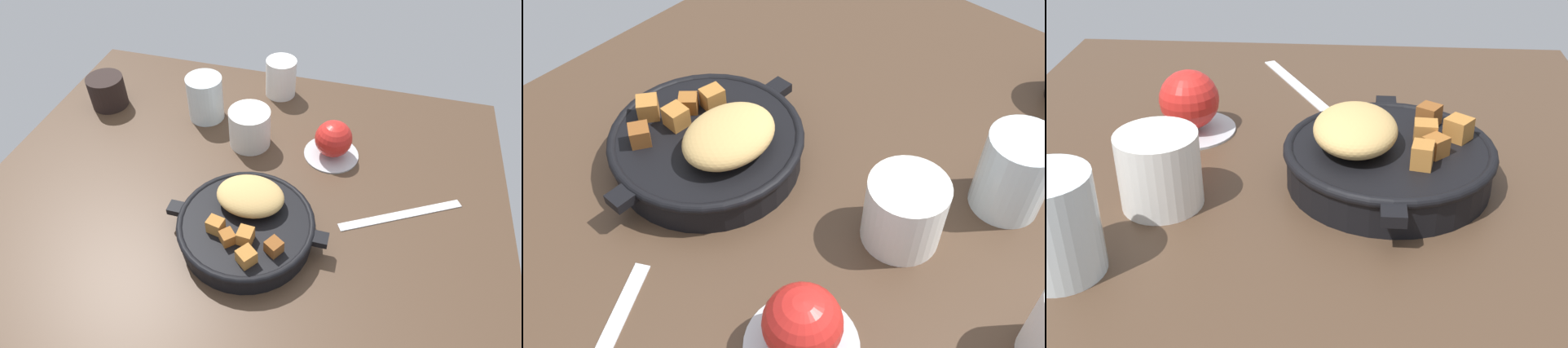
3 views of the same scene
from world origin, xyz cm
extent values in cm
cube|color=#473323|center=(0.00, 0.00, -1.20)|extent=(95.25, 78.32, 2.40)
cylinder|color=black|center=(4.01, -10.14, 2.15)|extent=(21.76, 21.76, 4.30)
torus|color=black|center=(4.01, -10.14, 3.95)|extent=(22.52, 22.52, 1.20)
cube|color=black|center=(16.09, -10.14, 3.65)|extent=(2.64, 2.40, 1.20)
cube|color=black|center=(-8.08, -10.14, 3.65)|extent=(2.64, 2.40, 1.20)
ellipsoid|color=tan|center=(3.74, -6.48, 6.29)|extent=(11.27, 8.80, 3.98)
cube|color=#935623|center=(2.44, -14.72, 5.32)|extent=(2.97, 2.97, 2.05)
cube|color=brown|center=(9.73, -14.62, 5.42)|extent=(3.07, 3.08, 2.24)
cube|color=#A86B2D|center=(6.26, -17.43, 5.50)|extent=(3.42, 3.43, 2.41)
cube|color=#A86B2D|center=(-0.02, -13.16, 5.53)|extent=(2.82, 2.51, 2.47)
cube|color=#A86B2D|center=(5.07, -13.85, 5.50)|extent=(2.44, 2.54, 2.41)
cylinder|color=#B7BABF|center=(14.62, 13.62, 0.30)|extent=(10.82, 10.82, 0.60)
sphere|color=red|center=(14.62, 13.62, 4.23)|extent=(7.25, 7.25, 7.25)
cube|color=silver|center=(28.79, 1.31, 0.18)|extent=(20.85, 12.52, 0.36)
cylinder|color=white|center=(-0.38, 31.28, 4.34)|extent=(6.82, 6.82, 8.69)
cylinder|color=black|center=(-36.05, 17.29, 3.48)|extent=(7.91, 7.91, 6.97)
cylinder|color=silver|center=(-2.03, 12.91, 3.95)|extent=(8.30, 8.30, 7.91)
cylinder|color=silver|center=(-13.54, 18.88, 4.84)|extent=(7.62, 7.62, 9.69)
camera|label=1|loc=(17.87, -52.14, 60.26)|focal=30.36mm
camera|label=2|loc=(35.14, 30.00, 51.77)|focal=41.71mm
camera|label=3|loc=(-59.87, -6.04, 37.64)|focal=46.97mm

